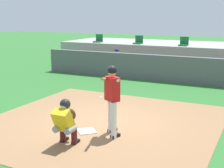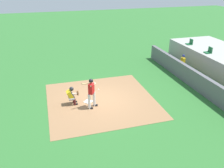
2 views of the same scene
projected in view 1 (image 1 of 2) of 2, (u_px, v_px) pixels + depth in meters
The scene contains 12 objects.
ground_plane at pixel (101, 123), 9.02m from camera, with size 80.00×80.00×0.00m, color #2D6B2D.
dirt_infield at pixel (101, 123), 9.02m from camera, with size 6.40×6.40×0.01m, color #936B47.
home_plate at pixel (87, 131), 8.31m from camera, with size 0.44×0.44×0.02m, color white.
batter_at_plate at pixel (112, 96), 7.88m from camera, with size 0.54×0.91×1.80m.
catcher_crouched at pixel (66, 120), 7.38m from camera, with size 0.49×1.95×1.13m.
dugout_wall at pixel (168, 69), 14.59m from camera, with size 13.00×0.30×1.20m, color #59595E.
dugout_bench at pixel (173, 73), 15.54m from camera, with size 11.80×0.44×0.45m, color olive.
dugout_player_0 at pixel (116, 61), 16.63m from camera, with size 0.49×0.70×1.30m.
stands_platform at pixel (189, 56), 18.42m from camera, with size 15.00×4.40×1.40m, color #9E9E99.
stadium_seat_0 at pixel (98, 40), 19.16m from camera, with size 0.46×0.46×0.48m.
stadium_seat_1 at pixel (138, 42), 18.04m from camera, with size 0.46×0.46×0.48m.
stadium_seat_2 at pixel (184, 43), 16.91m from camera, with size 0.46×0.46×0.48m.
Camera 1 is at (4.07, -7.56, 3.00)m, focal length 50.77 mm.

